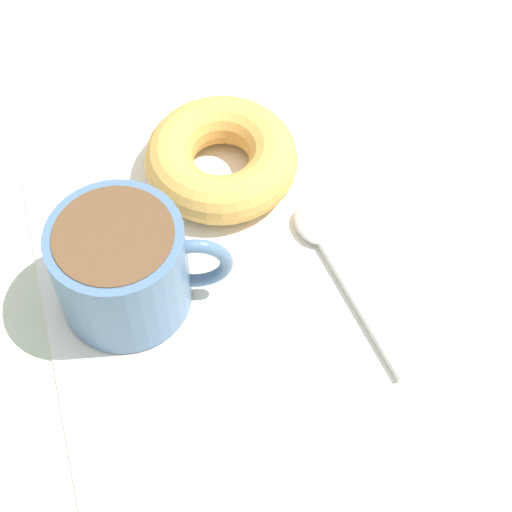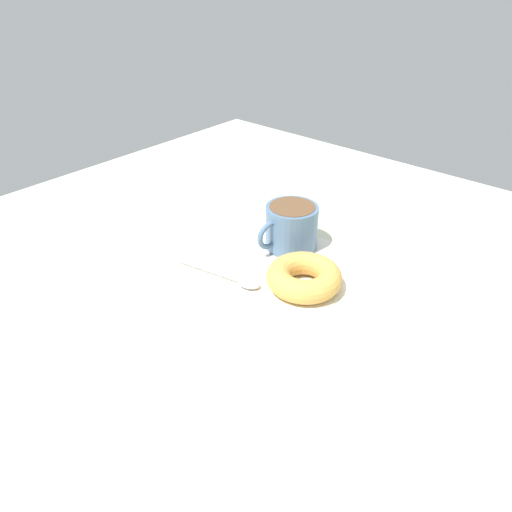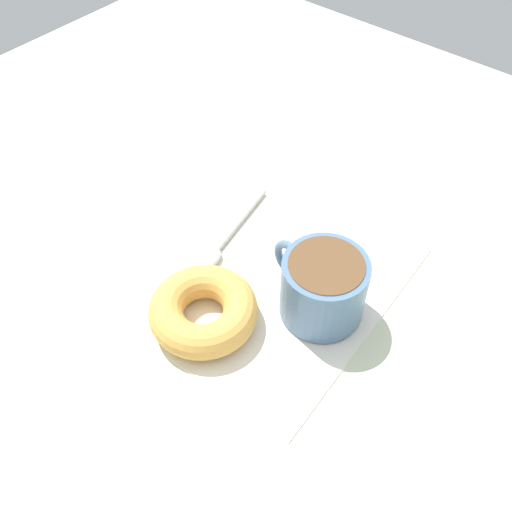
# 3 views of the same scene
# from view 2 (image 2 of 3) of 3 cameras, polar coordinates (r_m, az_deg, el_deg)

# --- Properties ---
(ground_plane) EXTENTS (1.20, 1.20, 0.02)m
(ground_plane) POSITION_cam_2_polar(r_m,az_deg,el_deg) (0.77, 0.15, -3.59)
(ground_plane) COLOR beige
(napkin) EXTENTS (0.31, 0.31, 0.00)m
(napkin) POSITION_cam_2_polar(r_m,az_deg,el_deg) (0.80, -0.00, -1.31)
(napkin) COLOR white
(napkin) RESTS_ON ground_plane
(coffee_cup) EXTENTS (0.12, 0.09, 0.07)m
(coffee_cup) POSITION_cam_2_polar(r_m,az_deg,el_deg) (0.84, 3.99, 3.47)
(coffee_cup) COLOR slate
(coffee_cup) RESTS_ON napkin
(donut) EXTENTS (0.11, 0.11, 0.04)m
(donut) POSITION_cam_2_polar(r_m,az_deg,el_deg) (0.74, 5.51, -2.40)
(donut) COLOR gold
(donut) RESTS_ON napkin
(spoon) EXTENTS (0.04, 0.14, 0.01)m
(spoon) POSITION_cam_2_polar(r_m,az_deg,el_deg) (0.76, -2.51, -2.60)
(spoon) COLOR #B7B2A8
(spoon) RESTS_ON napkin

